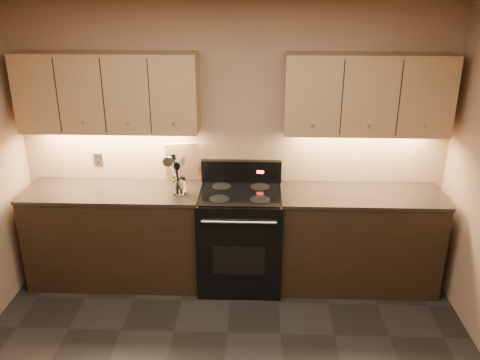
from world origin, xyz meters
name	(u,v)px	position (x,y,z in m)	size (l,w,h in m)	color
ceiling	(211,7)	(0.00, 0.00, 2.60)	(4.00, 4.00, 0.00)	silver
wall_back	(233,143)	(0.00, 2.00, 1.30)	(4.00, 0.04, 2.60)	tan
counter_left	(117,235)	(-1.10, 1.70, 0.47)	(1.62, 0.62, 0.93)	black
counter_right	(357,239)	(1.18, 1.70, 0.47)	(1.46, 0.62, 0.93)	black
stove	(240,237)	(0.08, 1.68, 0.48)	(0.76, 0.68, 1.14)	black
upper_cab_left	(108,93)	(-1.10, 1.85, 1.80)	(1.60, 0.30, 0.70)	tan
upper_cab_right	(367,95)	(1.18, 1.85, 1.80)	(1.44, 0.30, 0.70)	tan
outlet_plate	(98,160)	(-1.30, 1.99, 1.12)	(0.09, 0.01, 0.12)	#B2B5BA
utensil_crock	(179,186)	(-0.47, 1.64, 1.00)	(0.13, 0.13, 0.15)	white
cutting_board	(182,162)	(-0.48, 1.95, 1.12)	(0.31, 0.02, 0.40)	tan
wooden_spoon	(175,175)	(-0.50, 1.64, 1.11)	(0.06, 0.06, 0.33)	tan
black_spoon	(178,174)	(-0.48, 1.65, 1.11)	(0.06, 0.06, 0.33)	black
black_turner	(180,174)	(-0.45, 1.62, 1.13)	(0.08, 0.08, 0.36)	black
steel_spatula	(182,172)	(-0.44, 1.66, 1.13)	(0.08, 0.08, 0.36)	silver
steel_skimmer	(183,175)	(-0.43, 1.62, 1.12)	(0.09, 0.09, 0.34)	silver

